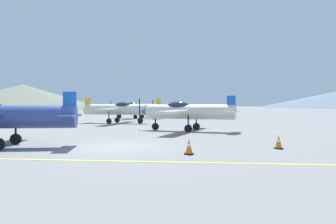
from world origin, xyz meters
TOP-DOWN VIEW (x-y plane):
  - ground_plane at (0.00, 0.00)m, footprint 400.00×400.00m
  - apron_line_near at (0.00, -3.83)m, footprint 80.00×0.16m
  - apron_line_far at (0.00, 8.15)m, footprint 80.00×0.16m
  - airplane_mid at (2.84, 8.96)m, footprint 7.18×8.16m
  - airplane_far at (-4.29, 17.58)m, footprint 7.16×8.22m
  - airplane_back at (-4.66, 28.09)m, footprint 7.18×8.15m
  - car_sedan at (3.52, 34.76)m, footprint 4.38×4.24m
  - traffic_cone_front at (3.54, -2.00)m, footprint 0.36×0.36m
  - traffic_cone_side at (7.27, 0.01)m, footprint 0.36×0.36m
  - hill_left at (-69.07, 116.31)m, footprint 63.62×63.62m

SIDE VIEW (x-z plane):
  - ground_plane at x=0.00m, z-range 0.00..0.00m
  - apron_line_near at x=0.00m, z-range 0.00..0.01m
  - apron_line_far at x=0.00m, z-range 0.00..0.01m
  - traffic_cone_front at x=3.54m, z-range -0.01..0.58m
  - traffic_cone_side at x=7.27m, z-range -0.01..0.58m
  - car_sedan at x=3.52m, z-range 0.03..1.65m
  - airplane_mid at x=2.84m, z-range 0.15..2.61m
  - airplane_far at x=-4.29m, z-range 0.15..2.61m
  - airplane_back at x=-4.66m, z-range 0.15..2.61m
  - hill_left at x=-69.07m, z-range 0.00..9.63m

